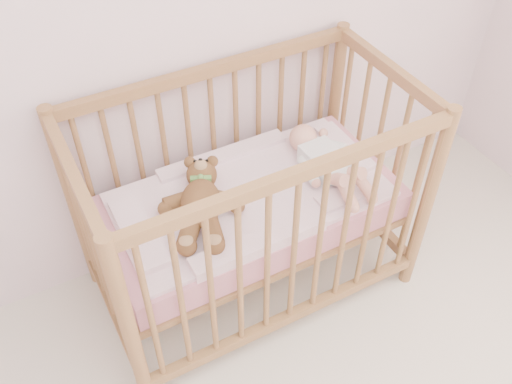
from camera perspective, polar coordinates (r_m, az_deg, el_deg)
crib at (r=2.39m, az=-0.57°, el=-1.32°), size 1.36×0.76×1.00m
mattress at (r=2.40m, az=-0.56°, el=-1.57°), size 1.22×0.62×0.13m
blanket at (r=2.35m, az=-0.58°, el=-0.30°), size 1.10×0.58×0.06m
baby at (r=2.42m, az=6.88°, el=3.38°), size 0.29×0.56×0.13m
teddy_bear at (r=2.21m, az=-5.54°, el=-0.99°), size 0.53×0.60×0.14m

